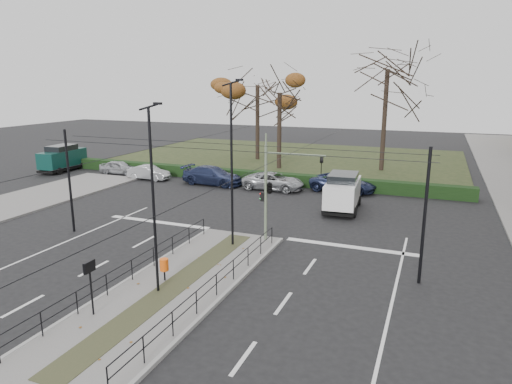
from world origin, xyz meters
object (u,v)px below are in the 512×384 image
info_panel (90,273)px  parked_car_third (213,176)px  parked_car_fourth (273,181)px  white_van (343,191)px  bare_tree_near (280,98)px  green_van (63,158)px  rust_tree (258,85)px  streetlamp_median_far (232,164)px  parked_car_second (149,173)px  litter_bin (164,265)px  parked_car_first (119,167)px  streetlamp_median_near (154,199)px  parked_car_fifth (343,183)px  traffic_light (271,186)px  bare_tree_center (387,77)px

info_panel → parked_car_third: info_panel is taller
parked_car_fourth → white_van: size_ratio=1.01×
parked_car_fourth → bare_tree_near: 11.26m
bare_tree_near → parked_car_fourth: bearing=-73.9°
green_van → bare_tree_near: bare_tree_near is taller
parked_car_third → rust_tree: 15.47m
streetlamp_median_far → parked_car_second: (-14.32, 13.08, -3.86)m
litter_bin → white_van: white_van is taller
parked_car_first → green_van: bearing=90.6°
rust_tree → streetlamp_median_far: bearing=-71.1°
parked_car_third → info_panel: bearing=-160.9°
parked_car_fourth → rust_tree: rust_tree is taller
streetlamp_median_near → white_van: 16.49m
streetlamp_median_near → parked_car_fifth: bearing=80.7°
parked_car_third → white_van: size_ratio=1.08×
traffic_light → streetlamp_median_near: size_ratio=0.68×
parked_car_fourth → info_panel: bearing=-178.3°
parked_car_fourth → parked_car_fifth: size_ratio=0.96×
traffic_light → bare_tree_center: (3.08, 23.72, 5.91)m
info_panel → parked_car_first: info_panel is taller
parked_car_first → parked_car_fifth: bearing=-94.4°
parked_car_first → bare_tree_near: (13.33, 8.24, 6.39)m
traffic_light → rust_tree: 28.10m
litter_bin → bare_tree_center: bearing=79.6°
streetlamp_median_near → parked_car_third: bearing=110.9°
streetlamp_median_far → parked_car_third: streetlamp_median_far is taller
white_van → traffic_light: bearing=-106.2°
streetlamp_median_far → parked_car_fifth: (2.90, 14.94, -3.77)m
green_van → bare_tree_center: size_ratio=0.41×
parked_car_third → parked_car_fourth: parked_car_third is taller
parked_car_second → white_van: (18.25, -3.65, 0.68)m
litter_bin → parked_car_first: (-17.55, 19.40, -0.20)m
streetlamp_median_near → parked_car_third: (-7.47, 19.57, -3.26)m
info_panel → parked_car_first: (-16.74, 22.96, -1.14)m
litter_bin → parked_car_fourth: size_ratio=0.20×
traffic_light → parked_car_fourth: traffic_light is taller
parked_car_second → bare_tree_near: (9.20, 9.36, 6.39)m
litter_bin → parked_car_fourth: (-1.64, 18.69, -0.15)m
bare_tree_near → litter_bin: bearing=-81.3°
info_panel → streetlamp_median_far: (1.70, 8.77, 2.71)m
traffic_light → litter_bin: traffic_light is taller
traffic_light → parked_car_third: bearing=128.9°
parked_car_third → white_van: 12.60m
parked_car_third → traffic_light: bearing=-137.9°
white_van → streetlamp_median_near: bearing=-106.0°
bare_tree_near → parked_car_fifth: 12.65m
traffic_light → bare_tree_center: 24.64m
parked_car_fifth → rust_tree: bearing=49.7°
bare_tree_near → traffic_light: bearing=-72.2°
streetlamp_median_near → parked_car_third: streetlamp_median_near is taller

